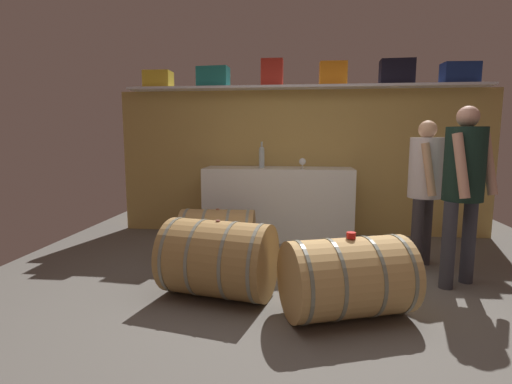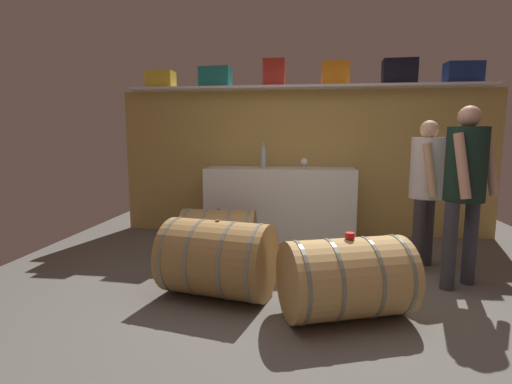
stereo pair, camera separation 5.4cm
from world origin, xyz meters
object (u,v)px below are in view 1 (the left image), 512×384
(wine_glass, at_px, (302,162))
(wine_barrel_flank, at_px, (218,235))
(toolcase_black, at_px, (397,72))
(wine_barrel_near, at_px, (347,277))
(toolcase_navy, at_px, (460,73))
(work_cabinet, at_px, (278,203))
(toolcase_red, at_px, (272,73))
(wine_bottle_clear, at_px, (262,156))
(wine_barrel_far, at_px, (218,259))
(tasting_cup, at_px, (351,235))
(toolcase_yellow, at_px, (158,80))
(toolcase_orange, at_px, (333,74))
(toolcase_teal, at_px, (213,77))
(winemaker_pouring, at_px, (425,179))
(visitor_tasting, at_px, (464,178))

(wine_glass, height_order, wine_barrel_flank, wine_glass)
(toolcase_black, relative_size, wine_barrel_near, 0.39)
(toolcase_navy, bearing_deg, work_cabinet, -177.70)
(toolcase_red, xyz_separation_m, wine_bottle_clear, (-0.12, -0.21, -1.09))
(wine_barrel_far, bearing_deg, work_cabinet, 90.97)
(wine_barrel_far, distance_m, tasting_cup, 1.14)
(toolcase_yellow, height_order, wine_barrel_flank, toolcase_yellow)
(wine_bottle_clear, distance_m, wine_barrel_near, 2.54)
(toolcase_orange, height_order, work_cabinet, toolcase_orange)
(toolcase_teal, distance_m, wine_bottle_clear, 1.27)
(work_cabinet, height_order, wine_barrel_far, work_cabinet)
(wine_bottle_clear, height_order, winemaker_pouring, winemaker_pouring)
(toolcase_yellow, relative_size, wine_bottle_clear, 1.06)
(toolcase_teal, relative_size, toolcase_black, 1.00)
(toolcase_black, relative_size, wine_glass, 2.99)
(toolcase_yellow, relative_size, wine_glass, 2.59)
(wine_glass, distance_m, winemaker_pouring, 1.51)
(toolcase_black, bearing_deg, wine_glass, -159.82)
(toolcase_teal, height_order, toolcase_orange, toolcase_orange)
(toolcase_red, distance_m, wine_glass, 1.27)
(tasting_cup, bearing_deg, toolcase_black, 71.55)
(tasting_cup, bearing_deg, toolcase_orange, 89.54)
(wine_bottle_clear, relative_size, wine_barrel_flank, 0.41)
(toolcase_orange, distance_m, work_cabinet, 1.84)
(wine_barrel_near, xyz_separation_m, wine_barrel_flank, (-1.25, 1.24, -0.02))
(wine_barrel_near, distance_m, winemaker_pouring, 1.66)
(wine_barrel_far, bearing_deg, wine_barrel_flank, 114.40)
(toolcase_orange, xyz_separation_m, winemaker_pouring, (0.86, -1.22, -1.23))
(toolcase_teal, height_order, wine_glass, toolcase_teal)
(wine_glass, relative_size, wine_barrel_flank, 0.17)
(toolcase_navy, distance_m, work_cabinet, 2.82)
(toolcase_black, distance_m, wine_barrel_flank, 3.07)
(wine_barrel_flank, relative_size, visitor_tasting, 0.51)
(toolcase_yellow, xyz_separation_m, wine_barrel_near, (2.32, -2.46, -1.82))
(toolcase_navy, bearing_deg, toolcase_red, 177.32)
(tasting_cup, height_order, winemaker_pouring, winemaker_pouring)
(toolcase_orange, bearing_deg, wine_barrel_near, -92.23)
(toolcase_black, height_order, work_cabinet, toolcase_black)
(toolcase_red, xyz_separation_m, toolcase_navy, (2.37, 0.00, -0.04))
(wine_bottle_clear, xyz_separation_m, wine_barrel_near, (0.87, -2.25, -0.79))
(toolcase_yellow, bearing_deg, wine_barrel_far, -61.09)
(tasting_cup, bearing_deg, visitor_tasting, 35.23)
(toolcase_teal, xyz_separation_m, toolcase_black, (2.39, 0.00, 0.02))
(toolcase_teal, relative_size, visitor_tasting, 0.26)
(toolcase_red, distance_m, toolcase_black, 1.60)
(toolcase_yellow, height_order, toolcase_black, toolcase_black)
(toolcase_yellow, height_order, toolcase_teal, toolcase_teal)
(work_cabinet, height_order, winemaker_pouring, winemaker_pouring)
(toolcase_teal, bearing_deg, wine_bottle_clear, -12.58)
(wine_barrel_near, bearing_deg, wine_barrel_flank, 115.91)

